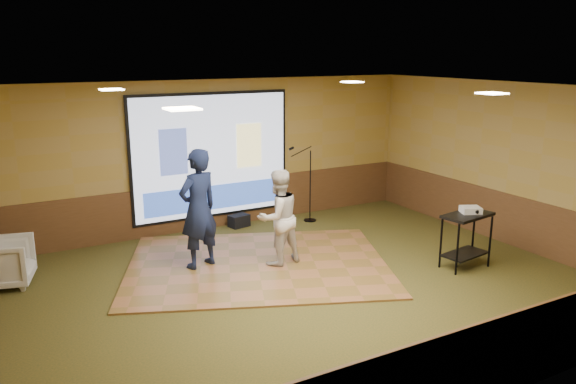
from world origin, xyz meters
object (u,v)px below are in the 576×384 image
dance_floor (258,264)px  av_table (467,230)px  player_left (198,209)px  banquet_chair (4,263)px  player_right (278,217)px  projector_screen (212,157)px  projector (471,210)px  mic_stand (308,199)px  duffel_bag (239,221)px

dance_floor → av_table: 3.53m
player_left → banquet_chair: (-2.89, 0.77, -0.66)m
player_right → av_table: 3.13m
player_left → banquet_chair: 3.07m
projector_screen → player_left: size_ratio=1.67×
projector → av_table: bearing=-138.5°
banquet_chair → mic_stand: bearing=-69.1°
player_left → duffel_bag: player_left is taller
banquet_chair → duffel_bag: (4.39, 1.00, -0.25)m
av_table → banquet_chair: (-6.79, 2.88, -0.27)m
player_left → player_right: (1.21, -0.51, -0.19)m
projector_screen → dance_floor: 2.75m
projector_screen → mic_stand: 2.22m
duffel_bag → projector_screen: bearing=158.3°
projector_screen → player_right: projector_screen is taller
duffel_bag → projector: bearing=-57.2°
dance_floor → player_left: size_ratio=2.17×
dance_floor → player_right: size_ratio=2.67×
av_table → projector: 0.35m
banquet_chair → player_left: bearing=-90.4°
dance_floor → mic_stand: 2.76m
dance_floor → projector: projector is taller
projector → duffel_bag: (-2.49, 3.86, -0.86)m
mic_stand → duffel_bag: 1.53m
projector → banquet_chair: projector is taller
banquet_chair → duffel_bag: bearing=-62.6°
mic_stand → duffel_bag: (-1.44, 0.35, -0.37)m
projector_screen → banquet_chair: 4.24m
mic_stand → dance_floor: bearing=-122.6°
dance_floor → player_right: 0.90m
banquet_chair → duffel_bag: 4.51m
mic_stand → av_table: bearing=-58.4°
projector_screen → player_right: (0.18, -2.47, -0.63)m
av_table → duffel_bag: (-2.40, 3.88, -0.52)m
player_right → duffel_bag: (0.29, 2.28, -0.72)m
player_right → banquet_chair: bearing=-25.3°
projector → banquet_chair: bearing=-177.7°
dance_floor → player_right: (0.32, -0.15, 0.83)m
projector_screen → player_left: projector_screen is taller
player_left → duffel_bag: bearing=-148.2°
projector → projector_screen: bearing=151.0°
projector_screen → av_table: projector_screen is taller
mic_stand → banquet_chair: size_ratio=2.02×
player_right → banquet_chair: player_right is taller
player_right → av_table: (2.69, -1.60, -0.20)m
duffel_bag → dance_floor: bearing=-105.8°
av_table → duffel_bag: size_ratio=2.32×
player_right → mic_stand: 2.61m
player_right → projector: bearing=142.4°
av_table → projector: bearing=16.7°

